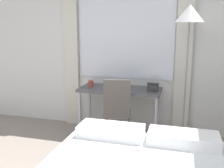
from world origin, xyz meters
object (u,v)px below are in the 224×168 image
at_px(desk_chair, 117,108).
at_px(standing_lamp, 189,25).
at_px(telephone, 153,87).
at_px(desk, 120,92).
at_px(mug, 91,84).
at_px(book, 116,88).

bearing_deg(desk_chair, standing_lamp, -1.89).
distance_m(desk_chair, telephone, 0.60).
relative_size(desk, desk_chair, 1.29).
distance_m(desk_chair, standing_lamp, 1.50).
relative_size(desk, telephone, 6.73).
bearing_deg(mug, telephone, 1.61).
height_order(desk_chair, mug, desk_chair).
distance_m(desk_chair, mug, 0.59).
distance_m(desk, mug, 0.47).
bearing_deg(mug, desk, 4.06).
bearing_deg(mug, desk_chair, -24.15).
height_order(standing_lamp, mug, standing_lamp).
bearing_deg(telephone, mug, -178.39).
xyz_separation_m(desk, mug, (-0.46, -0.03, 0.12)).
height_order(desk_chair, book, desk_chair).
height_order(book, mug, mug).
bearing_deg(standing_lamp, mug, 177.89).
bearing_deg(book, standing_lamp, -1.24).
distance_m(desk, desk_chair, 0.30).
distance_m(desk, book, 0.11).
bearing_deg(telephone, desk, 179.34).
bearing_deg(desk_chair, book, 99.29).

